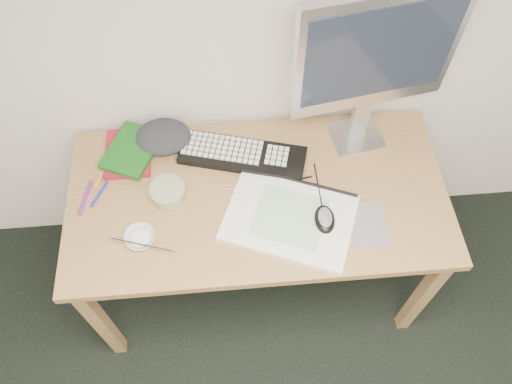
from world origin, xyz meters
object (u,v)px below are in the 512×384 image
at_px(keyboard, 243,155).
at_px(monitor, 376,57).
at_px(desk, 258,205).
at_px(sketchpad, 290,217).
at_px(rice_bowl, 140,238).

xyz_separation_m(keyboard, monitor, (0.45, 0.07, 0.40)).
height_order(desk, sketchpad, sketchpad).
xyz_separation_m(sketchpad, keyboard, (-0.15, 0.28, 0.01)).
xyz_separation_m(desk, rice_bowl, (-0.42, -0.16, 0.10)).
bearing_deg(desk, keyboard, 104.44).
relative_size(monitor, rice_bowl, 6.06).
distance_m(monitor, rice_bowl, 1.00).
bearing_deg(monitor, rice_bowl, -164.31).
xyz_separation_m(sketchpad, rice_bowl, (-0.53, -0.04, 0.01)).
xyz_separation_m(desk, sketchpad, (0.10, -0.11, 0.09)).
distance_m(sketchpad, keyboard, 0.32).
height_order(sketchpad, monitor, monitor).
distance_m(desk, sketchpad, 0.18).
bearing_deg(desk, monitor, 30.19).
xyz_separation_m(sketchpad, monitor, (0.31, 0.35, 0.41)).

